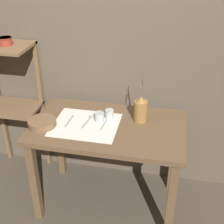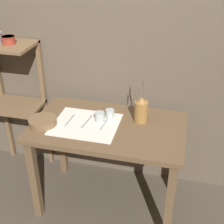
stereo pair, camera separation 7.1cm
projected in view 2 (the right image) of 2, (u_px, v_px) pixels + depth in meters
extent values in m
plane|color=brown|center=(109.00, 200.00, 2.76)|extent=(12.00, 12.00, 0.00)
cube|color=brown|center=(122.00, 53.00, 2.55)|extent=(7.00, 0.06, 2.40)
cube|color=brown|center=(108.00, 127.00, 2.38)|extent=(1.17, 0.69, 0.04)
cube|color=brown|center=(35.00, 180.00, 2.44)|extent=(0.06, 0.06, 0.75)
cube|color=brown|center=(170.00, 204.00, 2.23)|extent=(0.06, 0.06, 0.75)
cube|color=brown|center=(62.00, 139.00, 2.93)|extent=(0.06, 0.06, 0.75)
cube|color=brown|center=(175.00, 156.00, 2.71)|extent=(0.06, 0.06, 0.75)
cube|color=brown|center=(4.00, 45.00, 2.52)|extent=(0.47, 0.34, 0.02)
cube|color=brown|center=(15.00, 106.00, 2.80)|extent=(0.47, 0.34, 0.02)
cube|color=brown|center=(3.00, 102.00, 3.01)|extent=(0.04, 0.04, 1.28)
cube|color=brown|center=(45.00, 107.00, 2.92)|extent=(0.04, 0.04, 1.28)
cube|color=white|center=(86.00, 124.00, 2.38)|extent=(0.49, 0.42, 0.00)
cylinder|color=olive|center=(141.00, 112.00, 2.38)|extent=(0.10, 0.10, 0.17)
cone|color=olive|center=(142.00, 100.00, 2.33)|extent=(0.08, 0.08, 0.04)
cylinder|color=brown|center=(144.00, 85.00, 2.26)|extent=(0.02, 0.00, 0.21)
cylinder|color=brown|center=(144.00, 86.00, 2.26)|extent=(0.02, 0.03, 0.20)
cylinder|color=brown|center=(144.00, 89.00, 2.30)|extent=(0.02, 0.01, 0.13)
cylinder|color=brown|center=(140.00, 90.00, 2.28)|extent=(0.01, 0.02, 0.13)
cylinder|color=brown|center=(140.00, 90.00, 2.28)|extent=(0.01, 0.03, 0.13)
cylinder|color=brown|center=(43.00, 122.00, 2.37)|extent=(0.21, 0.21, 0.05)
cylinder|color=#B7C1BC|center=(100.00, 117.00, 2.41)|extent=(0.07, 0.07, 0.07)
cylinder|color=#B7C1BC|center=(110.00, 114.00, 2.45)|extent=(0.07, 0.07, 0.07)
cube|color=#939399|center=(70.00, 120.00, 2.42)|extent=(0.02, 0.18, 0.00)
cube|color=#939399|center=(86.00, 122.00, 2.40)|extent=(0.04, 0.17, 0.00)
sphere|color=#939399|center=(91.00, 117.00, 2.47)|extent=(0.02, 0.02, 0.02)
cube|color=#939399|center=(104.00, 124.00, 2.37)|extent=(0.02, 0.18, 0.00)
cylinder|color=#9E3828|center=(9.00, 40.00, 2.49)|extent=(0.10, 0.10, 0.06)
cylinder|color=#9E3828|center=(8.00, 37.00, 2.48)|extent=(0.11, 0.11, 0.01)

